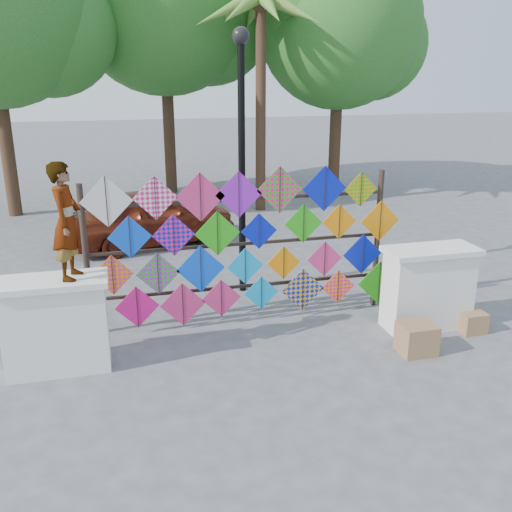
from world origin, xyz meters
name	(u,v)px	position (x,y,z in m)	size (l,w,h in m)	color
ground	(253,340)	(0.00, 0.00, 0.00)	(80.00, 80.00, 0.00)	gray
parapet_left	(56,324)	(-2.70, -0.20, 0.65)	(1.40, 0.65, 1.28)	white
parapet_right	(428,287)	(2.70, -0.20, 0.65)	(1.40, 0.65, 1.28)	white
kite_rack	(246,246)	(0.06, 0.73, 1.23)	(5.01, 0.24, 2.44)	black
tree_east	(342,28)	(5.09, 9.53, 4.99)	(5.40, 4.80, 7.42)	#4A331F
palm_tree	(261,23)	(2.20, 8.00, 4.95)	(3.62, 3.62, 5.83)	#4A331F
vendor_woman	(67,221)	(-2.43, -0.20, 2.02)	(0.54, 0.36, 1.49)	#99999E
sedan	(150,217)	(-1.08, 5.31, 0.65)	(1.53, 3.80, 1.30)	#5B1D0F
lamppost	(242,140)	(0.30, 2.00, 2.69)	(0.28, 0.28, 4.46)	black
cardboard_box_near	(417,338)	(2.13, -0.94, 0.22)	(0.49, 0.43, 0.43)	#936547
cardboard_box_far	(471,322)	(3.29, -0.53, 0.16)	(0.38, 0.35, 0.32)	#936547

